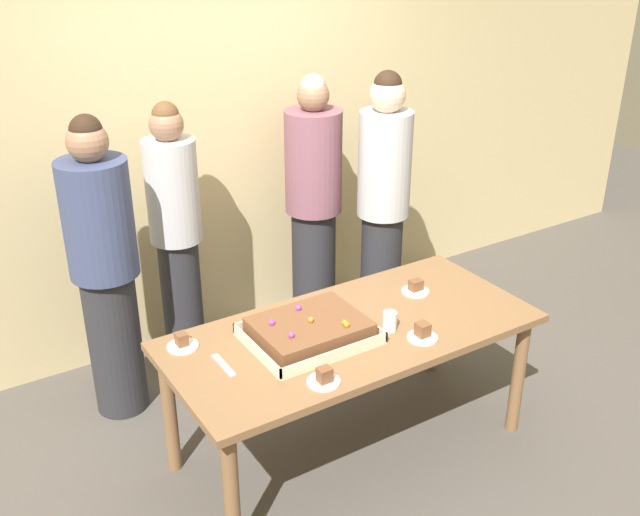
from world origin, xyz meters
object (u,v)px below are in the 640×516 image
(sheet_cake, at_px, (309,330))
(plated_slice_near_left, at_px, (324,378))
(person_striped_tie_right, at_px, (383,208))
(drink_cup_nearest, at_px, (390,321))
(party_table, at_px, (352,343))
(person_serving_front, at_px, (105,268))
(cake_server_utensil, at_px, (224,365))
(plated_slice_near_right, at_px, (182,343))
(person_green_shirt_behind, at_px, (314,206))
(plated_slice_far_right, at_px, (416,288))
(person_far_right_suit, at_px, (177,238))
(plated_slice_far_left, at_px, (422,333))

(sheet_cake, xyz_separation_m, plated_slice_near_left, (-0.14, -0.34, -0.03))
(sheet_cake, distance_m, person_striped_tie_right, 1.31)
(plated_slice_near_left, height_order, drink_cup_nearest, drink_cup_nearest)
(party_table, height_order, person_serving_front, person_serving_front)
(party_table, bearing_deg, cake_server_utensil, 176.81)
(sheet_cake, bearing_deg, person_serving_front, 124.39)
(party_table, xyz_separation_m, plated_slice_near_right, (-0.78, 0.29, 0.11))
(party_table, relative_size, plated_slice_near_left, 12.46)
(person_green_shirt_behind, height_order, person_striped_tie_right, person_striped_tie_right)
(person_serving_front, height_order, person_striped_tie_right, person_striped_tie_right)
(plated_slice_near_left, relative_size, plated_slice_far_right, 1.00)
(party_table, bearing_deg, plated_slice_far_right, 14.81)
(party_table, relative_size, sheet_cake, 3.19)
(cake_server_utensil, height_order, person_green_shirt_behind, person_green_shirt_behind)
(party_table, bearing_deg, person_green_shirt_behind, 66.80)
(sheet_cake, height_order, person_far_right_suit, person_far_right_suit)
(plated_slice_far_left, relative_size, drink_cup_nearest, 1.50)
(plated_slice_far_left, height_order, person_green_shirt_behind, person_green_shirt_behind)
(drink_cup_nearest, distance_m, person_striped_tie_right, 1.14)
(plated_slice_near_left, relative_size, person_serving_front, 0.09)
(cake_server_utensil, distance_m, person_far_right_suit, 1.18)
(plated_slice_near_left, xyz_separation_m, plated_slice_far_right, (0.88, 0.45, -0.00))
(plated_slice_near_right, bearing_deg, person_green_shirt_behind, 34.53)
(plated_slice_far_right, distance_m, person_far_right_suit, 1.41)
(plated_slice_near_left, bearing_deg, person_green_shirt_behind, 59.72)
(cake_server_utensil, bearing_deg, drink_cup_nearest, -10.20)
(party_table, relative_size, plated_slice_far_left, 12.46)
(plated_slice_near_left, distance_m, plated_slice_far_left, 0.61)
(plated_slice_near_left, xyz_separation_m, plated_slice_near_right, (-0.41, 0.61, -0.00))
(sheet_cake, relative_size, cake_server_utensil, 2.93)
(plated_slice_near_right, relative_size, cake_server_utensil, 0.75)
(drink_cup_nearest, distance_m, person_serving_front, 1.54)
(plated_slice_far_left, bearing_deg, plated_slice_near_right, 151.79)
(person_serving_front, bearing_deg, sheet_cake, -0.01)
(plated_slice_far_left, bearing_deg, person_far_right_suit, 114.99)
(sheet_cake, relative_size, plated_slice_near_left, 3.91)
(cake_server_utensil, bearing_deg, person_green_shirt_behind, 43.72)
(plated_slice_near_left, height_order, person_far_right_suit, person_far_right_suit)
(party_table, distance_m, plated_slice_near_right, 0.84)
(plated_slice_near_right, xyz_separation_m, plated_slice_far_right, (1.29, -0.15, 0.00))
(drink_cup_nearest, relative_size, cake_server_utensil, 0.50)
(plated_slice_near_left, height_order, person_green_shirt_behind, person_green_shirt_behind)
(plated_slice_far_right, bearing_deg, plated_slice_far_left, -125.03)
(plated_slice_near_left, distance_m, person_striped_tie_right, 1.64)
(plated_slice_far_right, bearing_deg, drink_cup_nearest, -145.90)
(plated_slice_far_right, xyz_separation_m, cake_server_utensil, (-1.19, -0.10, -0.02))
(plated_slice_far_right, xyz_separation_m, person_striped_tie_right, (0.28, 0.68, 0.18))
(cake_server_utensil, relative_size, person_far_right_suit, 0.12)
(drink_cup_nearest, xyz_separation_m, person_far_right_suit, (-0.58, 1.29, 0.10))
(plated_slice_near_right, distance_m, person_green_shirt_behind, 1.56)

